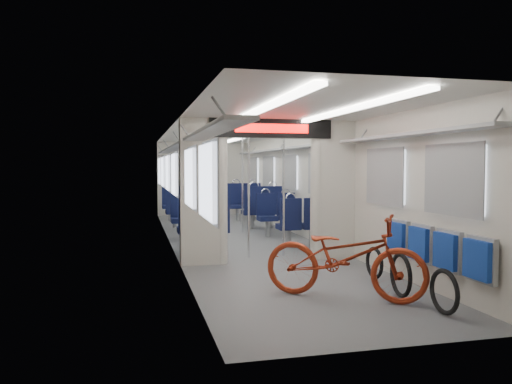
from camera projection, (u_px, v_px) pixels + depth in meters
carriage at (247, 169)px, 9.74m from camera, size 12.00×12.02×2.31m
bicycle at (344, 257)px, 5.81m from camera, size 1.93×1.62×1.00m
flip_bench at (434, 247)px, 5.98m from camera, size 0.12×2.08×0.48m
bike_hoop_a at (444, 294)px, 5.20m from camera, size 0.06×0.49×0.49m
bike_hoop_b at (401, 277)px, 5.88m from camera, size 0.09×0.53×0.53m
bike_hoop_c at (374, 265)px, 6.85m from camera, size 0.06×0.45×0.45m
seat_bay_near_left at (197, 217)px, 9.84m from camera, size 0.91×2.09×1.10m
seat_bay_near_right at (288, 216)px, 10.27m from camera, size 0.88×1.93×1.05m
seat_bay_far_left at (181, 204)px, 13.39m from camera, size 0.90×2.03×1.09m
seat_bay_far_right at (253, 202)px, 13.33m from camera, size 0.96×2.33×1.18m
stanchion_near_left at (249, 190)px, 8.39m from camera, size 0.04×0.04×2.30m
stanchion_near_right at (284, 189)px, 8.58m from camera, size 0.04×0.04×2.30m
stanchion_far_left at (210, 183)px, 11.92m from camera, size 0.04×0.04×2.30m
stanchion_far_right at (242, 183)px, 11.58m from camera, size 0.04×0.04×2.30m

